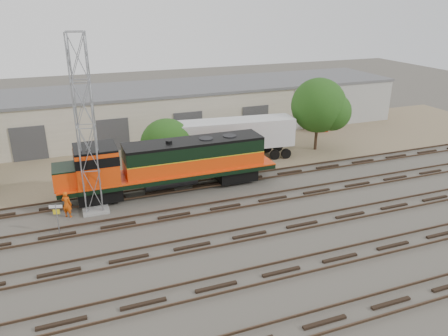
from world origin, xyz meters
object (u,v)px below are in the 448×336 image
object	(u,v)px
locomotive	(166,164)
worker	(67,204)
semi_trailer	(231,135)
signal_tower	(86,130)

from	to	relation	value
locomotive	worker	bearing A→B (deg)	-166.93
locomotive	worker	distance (m)	8.15
worker	semi_trailer	world-z (taller)	semi_trailer
signal_tower	semi_trailer	size ratio (longest dim) A/B	0.97
locomotive	worker	world-z (taller)	locomotive
signal_tower	semi_trailer	distance (m)	15.50
locomotive	semi_trailer	bearing A→B (deg)	34.11
signal_tower	worker	distance (m)	5.61
locomotive	signal_tower	xyz separation A→B (m)	(-5.86, -1.43, 3.83)
locomotive	signal_tower	world-z (taller)	signal_tower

